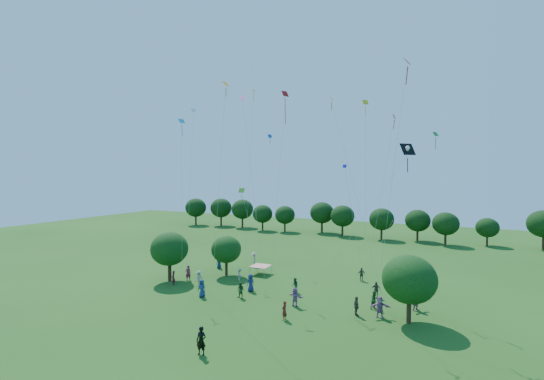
# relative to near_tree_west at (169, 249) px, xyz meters

# --- Properties ---
(ground) EXTENTS (160.00, 160.00, 0.00)m
(ground) POSITION_rel_near_tree_west_xyz_m (13.74, -14.75, -3.81)
(ground) COLOR #285A1A
(near_tree_west) EXTENTS (4.36, 4.36, 5.79)m
(near_tree_west) POSITION_rel_near_tree_west_xyz_m (0.00, 0.00, 0.00)
(near_tree_west) COLOR #422B19
(near_tree_west) RESTS_ON ground
(near_tree_north) EXTENTS (3.72, 3.72, 4.95)m
(near_tree_north) POSITION_rel_near_tree_west_xyz_m (4.74, 4.87, -0.55)
(near_tree_north) COLOR #422B19
(near_tree_north) RESTS_ON ground
(near_tree_east) EXTENTS (4.49, 4.49, 5.74)m
(near_tree_east) POSITION_rel_near_tree_west_xyz_m (26.52, -0.73, -0.10)
(near_tree_east) COLOR #422B19
(near_tree_east) RESTS_ON ground
(treeline) EXTENTS (88.01, 8.77, 6.77)m
(treeline) POSITION_rel_near_tree_west_xyz_m (12.01, 40.68, 0.28)
(treeline) COLOR #422B19
(treeline) RESTS_ON ground
(tent_red_stripe) EXTENTS (2.20, 2.20, 1.10)m
(tent_red_stripe) POSITION_rel_near_tree_west_xyz_m (8.30, 7.18, -2.78)
(tent_red_stripe) COLOR #F74D1D
(tent_red_stripe) RESTS_ON ground
(tent_blue) EXTENTS (2.20, 2.20, 1.10)m
(tent_blue) POSITION_rel_near_tree_west_xyz_m (26.04, 7.49, -2.78)
(tent_blue) COLOR #1A43A9
(tent_blue) RESTS_ON ground
(man_in_black) EXTENTS (0.80, 0.58, 1.98)m
(man_in_black) POSITION_rel_near_tree_west_xyz_m (14.09, -12.76, -2.83)
(man_in_black) COLOR black
(man_in_black) RESTS_ON ground
(crowd_person_0) EXTENTS (0.84, 1.05, 1.87)m
(crowd_person_0) POSITION_rel_near_tree_west_xyz_m (10.44, 0.79, -2.88)
(crowd_person_0) COLOR navy
(crowd_person_0) RESTS_ON ground
(crowd_person_1) EXTENTS (0.71, 0.79, 1.78)m
(crowd_person_1) POSITION_rel_near_tree_west_xyz_m (1.82, 1.11, -2.92)
(crowd_person_1) COLOR maroon
(crowd_person_1) RESTS_ON ground
(crowd_person_2) EXTENTS (0.82, 0.87, 1.58)m
(crowd_person_2) POSITION_rel_near_tree_west_xyz_m (14.90, 2.44, -3.02)
(crowd_person_2) COLOR #224F26
(crowd_person_2) RESTS_ON ground
(crowd_person_3) EXTENTS (0.78, 1.22, 1.73)m
(crowd_person_3) POSITION_rel_near_tree_west_xyz_m (4.23, -0.04, -2.95)
(crowd_person_3) COLOR tan
(crowd_person_3) RESTS_ON ground
(crowd_person_4) EXTENTS (1.02, 0.82, 1.58)m
(crowd_person_4) POSITION_rel_near_tree_west_xyz_m (20.36, 9.75, -3.02)
(crowd_person_4) COLOR #3A362E
(crowd_person_4) RESTS_ON ground
(crowd_person_5) EXTENTS (1.51, 1.64, 1.76)m
(crowd_person_5) POSITION_rel_near_tree_west_xyz_m (26.85, 2.58, -2.93)
(crowd_person_5) COLOR #92557E
(crowd_person_5) RESTS_ON ground
(crowd_person_6) EXTENTS (0.58, 0.91, 1.73)m
(crowd_person_6) POSITION_rel_near_tree_west_xyz_m (1.92, 7.41, -2.95)
(crowd_person_6) COLOR #1A2A4C
(crowd_person_6) RESTS_ON ground
(crowd_person_7) EXTENTS (0.50, 0.68, 1.65)m
(crowd_person_7) POSITION_rel_near_tree_west_xyz_m (16.82, -4.70, -2.99)
(crowd_person_7) COLOR maroon
(crowd_person_7) RESTS_ON ground
(crowd_person_8) EXTENTS (0.90, 0.94, 1.72)m
(crowd_person_8) POSITION_rel_near_tree_west_xyz_m (23.38, 1.24, -2.95)
(crowd_person_8) COLOR #245425
(crowd_person_8) RESTS_ON ground
(crowd_person_9) EXTENTS (1.02, 0.95, 1.48)m
(crowd_person_9) POSITION_rel_near_tree_west_xyz_m (7.32, 3.76, -3.07)
(crowd_person_9) COLOR #BCAD97
(crowd_person_9) RESTS_ON ground
(crowd_person_10) EXTENTS (0.99, 0.52, 1.63)m
(crowd_person_10) POSITION_rel_near_tree_west_xyz_m (22.92, 4.57, -3.00)
(crowd_person_10) COLOR #473E39
(crowd_person_10) RESTS_ON ground
(crowd_person_11) EXTENTS (1.80, 1.10, 1.82)m
(crowd_person_11) POSITION_rel_near_tree_west_xyz_m (16.44, -1.29, -2.91)
(crowd_person_11) COLOR #9D5B9B
(crowd_person_11) RESTS_ON ground
(crowd_person_12) EXTENTS (0.93, 0.56, 1.80)m
(crowd_person_12) POSITION_rel_near_tree_west_xyz_m (6.84, -2.96, -2.91)
(crowd_person_12) COLOR navy
(crowd_person_12) RESTS_ON ground
(crowd_person_13) EXTENTS (0.60, 0.71, 1.62)m
(crowd_person_13) POSITION_rel_near_tree_west_xyz_m (1.48, -1.08, -3.00)
(crowd_person_13) COLOR maroon
(crowd_person_13) RESTS_ON ground
(crowd_person_14) EXTENTS (0.81, 0.45, 1.63)m
(crowd_person_14) POSITION_rel_near_tree_west_xyz_m (10.60, -1.55, -3.00)
(crowd_person_14) COLOR #214D22
(crowd_person_14) RESTS_ON ground
(crowd_person_15) EXTENTS (1.15, 1.36, 1.92)m
(crowd_person_15) POSITION_rel_near_tree_west_xyz_m (5.65, 10.28, -2.85)
(crowd_person_15) COLOR beige
(crowd_person_15) RESTS_ON ground
(crowd_person_16) EXTENTS (0.93, 1.09, 1.72)m
(crowd_person_16) POSITION_rel_near_tree_west_xyz_m (22.21, -1.10, -2.95)
(crowd_person_16) COLOR #403B33
(crowd_person_16) RESTS_ON ground
(crowd_person_17) EXTENTS (1.85, 1.26, 1.87)m
(crowd_person_17) POSITION_rel_near_tree_west_xyz_m (24.14, -0.59, -2.88)
(crowd_person_17) COLOR #955793
(crowd_person_17) RESTS_ON ground
(pirate_kite) EXTENTS (9.02, 1.27, 13.85)m
(pirate_kite) POSITION_rel_near_tree_west_xyz_m (26.00, -0.31, 10.53)
(pirate_kite) COLOR black
(red_high_kite) EXTENTS (0.93, 5.36, 20.96)m
(red_high_kite) POSITION_rel_near_tree_west_xyz_m (12.21, 5.39, 14.73)
(red_high_kite) COLOR red
(small_kite_0) EXTENTS (2.94, 1.60, 17.35)m
(small_kite_0) POSITION_rel_near_tree_west_xyz_m (23.62, 6.30, 10.45)
(small_kite_0) COLOR red
(small_kite_1) EXTENTS (4.68, 1.80, 18.43)m
(small_kite_1) POSITION_rel_near_tree_west_xyz_m (20.64, 0.68, 10.61)
(small_kite_1) COLOR #D19D0B
(small_kite_2) EXTENTS (0.71, 0.91, 19.42)m
(small_kite_2) POSITION_rel_near_tree_west_xyz_m (21.11, 7.55, 12.70)
(small_kite_2) COLOR yellow
(small_kite_3) EXTENTS (7.12, 6.69, 16.20)m
(small_kite_3) POSITION_rel_near_tree_west_xyz_m (26.66, 12.47, 10.23)
(small_kite_3) COLOR #167B2B
(small_kite_4) EXTENTS (1.86, 2.09, 12.29)m
(small_kite_4) POSITION_rel_near_tree_west_xyz_m (19.95, 5.56, 6.09)
(small_kite_4) COLOR #1620DD
(small_kite_5) EXTENTS (2.31, 1.42, 20.18)m
(small_kite_5) POSITION_rel_near_tree_west_xyz_m (8.48, 3.63, 12.82)
(small_kite_5) COLOR #9E1A98
(small_kite_6) EXTENTS (1.13, 3.05, 19.56)m
(small_kite_6) POSITION_rel_near_tree_west_xyz_m (0.60, 3.50, 11.51)
(small_kite_6) COLOR white
(small_kite_7) EXTENTS (0.88, 1.27, 17.58)m
(small_kite_7) POSITION_rel_near_tree_west_xyz_m (2.02, -0.04, 11.69)
(small_kite_7) COLOR #0B83B0
(small_kite_8) EXTENTS (2.88, 4.87, 19.26)m
(small_kite_8) POSITION_rel_near_tree_west_xyz_m (26.02, -4.89, 12.19)
(small_kite_8) COLOR red
(small_kite_9) EXTENTS (2.78, 1.61, 19.85)m
(small_kite_9) POSITION_rel_near_tree_west_xyz_m (10.10, -3.90, 12.87)
(small_kite_9) COLOR orange
(small_kite_10) EXTENTS (2.63, 2.28, 21.83)m
(small_kite_10) POSITION_rel_near_tree_west_xyz_m (6.61, 7.81, 12.09)
(small_kite_10) COLOR yellow
(small_kite_11) EXTENTS (3.35, 0.64, 9.62)m
(small_kite_11) POSITION_rel_near_tree_west_xyz_m (7.59, 4.35, 5.65)
(small_kite_11) COLOR #297F17
(small_kite_12) EXTENTS (1.05, 5.62, 17.07)m
(small_kite_12) POSITION_rel_near_tree_west_xyz_m (5.89, 13.40, 10.68)
(small_kite_12) COLOR blue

